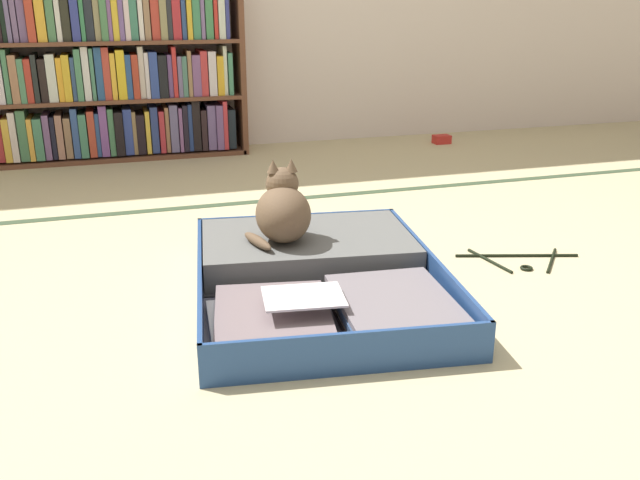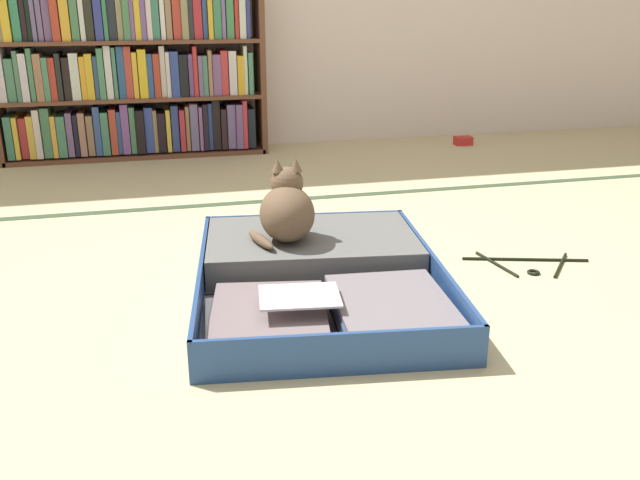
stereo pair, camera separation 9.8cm
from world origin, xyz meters
name	(u,v)px [view 1 (the left image)]	position (x,y,z in m)	size (l,w,h in m)	color
ground_plane	(318,323)	(0.00, 0.00, 0.00)	(10.00, 10.00, 0.00)	#C4B789
tatami_border	(238,203)	(0.00, 1.19, 0.00)	(4.80, 0.05, 0.00)	#374A31
bookshelf	(108,74)	(-0.48, 2.25, 0.45)	(1.41, 0.25, 0.94)	brown
open_suitcase	(316,271)	(0.07, 0.25, 0.05)	(0.82, 1.02, 0.11)	navy
black_cat	(284,211)	(0.00, 0.39, 0.21)	(0.23, 0.24, 0.25)	brown
clothes_hanger	(520,260)	(0.78, 0.25, 0.01)	(0.40, 0.26, 0.01)	black
small_red_pouch	(442,139)	(1.42, 2.10, 0.02)	(0.10, 0.07, 0.05)	red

